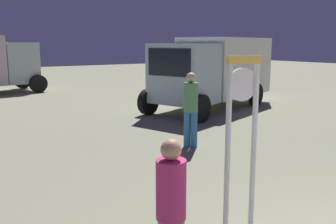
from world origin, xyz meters
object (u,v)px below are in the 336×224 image
Objects in this scene: person_distant at (191,106)px; box_truck_near at (215,69)px; person_near_clock at (171,207)px; standing_clock at (241,128)px.

box_truck_near reaches higher than person_distant.
person_distant is (3.37, 4.20, 0.13)m from person_near_clock.
standing_clock is 4.26m from person_distant.
person_distant is 5.91m from box_truck_near.
box_truck_near reaches higher than standing_clock.
standing_clock is 1.55m from person_near_clock.
person_near_clock is at bearing -161.63° from standing_clock.
person_near_clock is 11.27m from box_truck_near.
box_truck_near is at bearing 47.45° from person_near_clock.
box_truck_near is at bearing 44.00° from person_distant.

